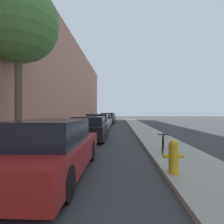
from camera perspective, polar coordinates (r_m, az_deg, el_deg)
name	(u,v)px	position (r m, az deg, el deg)	size (l,w,h in m)	color
ground_plane	(108,134)	(14.01, -1.08, -6.52)	(120.00, 120.00, 0.00)	#333335
sidewalk_left	(69,133)	(14.46, -12.69, -6.07)	(2.00, 52.00, 0.12)	#9E998E
sidewalk_right	(149,133)	(14.13, 10.82, -6.22)	(2.00, 52.00, 0.12)	#9E998E
building_facade_left	(51,71)	(15.10, -17.74, 11.65)	(0.70, 52.00, 9.28)	tan
parked_car_red	(52,149)	(5.12, -17.29, -10.44)	(1.69, 4.68, 1.39)	black
parked_car_black	(90,129)	(10.93, -6.62, -5.02)	(1.82, 3.91, 1.32)	black
parked_car_silver	(98,123)	(16.20, -4.17, -3.27)	(1.82, 3.92, 1.42)	black
parked_car_champagne	(104,120)	(21.79, -2.47, -2.52)	(1.76, 4.12, 1.33)	black
parked_car_maroon	(107,118)	(27.39, -1.36, -1.86)	(1.91, 4.68, 1.48)	black
parked_car_teal	(110,117)	(33.33, -0.54, -1.58)	(1.80, 4.33, 1.41)	black
street_tree_near	(19,23)	(9.29, -26.00, 22.56)	(3.20, 3.20, 6.66)	brown
fire_hydrant	(173,156)	(4.91, 17.78, -12.36)	(0.49, 0.22, 0.81)	gold
bicycle	(163,142)	(7.59, 14.94, -8.63)	(0.53, 1.52, 0.63)	black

